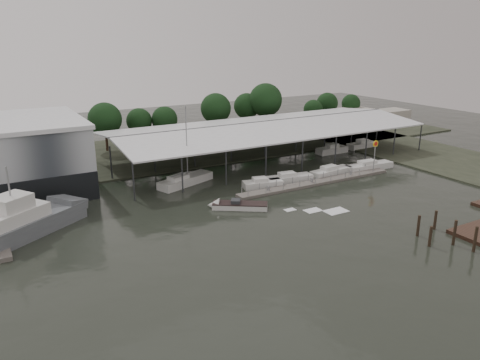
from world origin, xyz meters
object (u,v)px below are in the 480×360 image
white_sailboat (185,181)px  grey_trawler (23,223)px  shell_fuel_sign (375,150)px  speedboat_underway (235,206)px

white_sailboat → grey_trawler: bearing=178.9°
shell_fuel_sign → speedboat_underway: shell_fuel_sign is taller
white_sailboat → speedboat_underway: white_sailboat is taller
grey_trawler → speedboat_underway: (25.37, -4.46, -1.19)m
grey_trawler → white_sailboat: size_ratio=1.29×
grey_trawler → white_sailboat: bearing=-14.0°
grey_trawler → white_sailboat: 25.25m
shell_fuel_sign → grey_trawler: size_ratio=0.35×
grey_trawler → speedboat_underway: bearing=-43.6°
white_sailboat → speedboat_underway: (1.60, -12.95, -0.25)m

